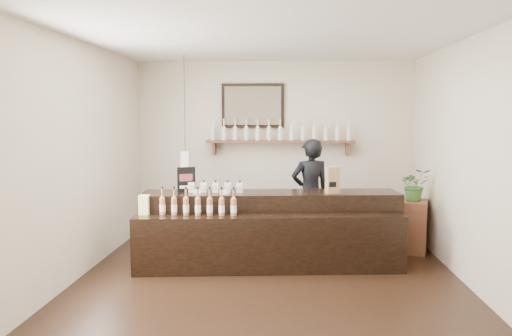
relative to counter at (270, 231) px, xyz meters
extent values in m
plane|color=black|center=(0.01, -0.58, -0.44)|extent=(5.00, 5.00, 0.00)
plane|color=beige|center=(0.01, 1.92, 0.96)|extent=(4.50, 0.00, 4.50)
plane|color=beige|center=(0.01, -3.08, 0.96)|extent=(4.50, 0.00, 4.50)
plane|color=beige|center=(-2.24, -0.58, 0.96)|extent=(0.00, 5.00, 5.00)
plane|color=beige|center=(2.26, -0.58, 0.96)|extent=(0.00, 5.00, 5.00)
plane|color=white|center=(0.01, -0.58, 2.36)|extent=(5.00, 5.00, 0.00)
cube|color=#56301D|center=(0.11, 1.79, 1.06)|extent=(2.40, 0.25, 0.04)
cube|color=#56301D|center=(-0.97, 1.82, 0.94)|extent=(0.04, 0.20, 0.20)
cube|color=#56301D|center=(1.19, 1.82, 0.94)|extent=(0.04, 0.20, 0.20)
cube|color=black|center=(-0.34, 1.89, 1.64)|extent=(1.02, 0.04, 0.72)
cube|color=#4E4032|center=(-0.34, 1.87, 1.64)|extent=(0.92, 0.01, 0.62)
cube|color=white|center=(-1.29, 1.02, 0.81)|extent=(0.12, 0.12, 0.28)
cylinder|color=black|center=(-1.29, 1.02, 1.66)|extent=(0.01, 0.01, 1.41)
cylinder|color=#DFEFC8|center=(-0.99, 1.79, 1.18)|extent=(0.07, 0.07, 0.20)
cone|color=#DFEFC8|center=(-0.99, 1.79, 1.31)|extent=(0.07, 0.07, 0.05)
cylinder|color=#DFEFC8|center=(-0.99, 1.79, 1.37)|extent=(0.02, 0.02, 0.07)
cylinder|color=gold|center=(-0.99, 1.79, 1.42)|extent=(0.03, 0.03, 0.02)
cylinder|color=white|center=(-0.99, 1.79, 1.16)|extent=(0.07, 0.07, 0.09)
cylinder|color=#DFEFC8|center=(-0.81, 1.79, 1.18)|extent=(0.07, 0.07, 0.20)
cone|color=#DFEFC8|center=(-0.81, 1.79, 1.31)|extent=(0.07, 0.07, 0.05)
cylinder|color=#DFEFC8|center=(-0.81, 1.79, 1.37)|extent=(0.02, 0.02, 0.07)
cylinder|color=gold|center=(-0.81, 1.79, 1.42)|extent=(0.03, 0.03, 0.02)
cylinder|color=white|center=(-0.81, 1.79, 1.16)|extent=(0.07, 0.07, 0.09)
cylinder|color=#DFEFC8|center=(-0.62, 1.79, 1.18)|extent=(0.07, 0.07, 0.20)
cone|color=#DFEFC8|center=(-0.62, 1.79, 1.31)|extent=(0.07, 0.07, 0.05)
cylinder|color=#DFEFC8|center=(-0.62, 1.79, 1.37)|extent=(0.02, 0.02, 0.07)
cylinder|color=gold|center=(-0.62, 1.79, 1.42)|extent=(0.03, 0.03, 0.02)
cylinder|color=white|center=(-0.62, 1.79, 1.16)|extent=(0.07, 0.07, 0.09)
cylinder|color=#DFEFC8|center=(-0.44, 1.79, 1.18)|extent=(0.07, 0.07, 0.20)
cone|color=#DFEFC8|center=(-0.44, 1.79, 1.31)|extent=(0.07, 0.07, 0.05)
cylinder|color=#DFEFC8|center=(-0.44, 1.79, 1.37)|extent=(0.02, 0.02, 0.07)
cylinder|color=gold|center=(-0.44, 1.79, 1.42)|extent=(0.03, 0.03, 0.02)
cylinder|color=white|center=(-0.44, 1.79, 1.16)|extent=(0.07, 0.07, 0.09)
cylinder|color=#DFEFC8|center=(-0.26, 1.79, 1.18)|extent=(0.07, 0.07, 0.20)
cone|color=#DFEFC8|center=(-0.26, 1.79, 1.31)|extent=(0.07, 0.07, 0.05)
cylinder|color=#DFEFC8|center=(-0.26, 1.79, 1.37)|extent=(0.02, 0.02, 0.07)
cylinder|color=gold|center=(-0.26, 1.79, 1.42)|extent=(0.03, 0.03, 0.02)
cylinder|color=white|center=(-0.26, 1.79, 1.16)|extent=(0.07, 0.07, 0.09)
cylinder|color=#DFEFC8|center=(-0.07, 1.79, 1.18)|extent=(0.07, 0.07, 0.20)
cone|color=#DFEFC8|center=(-0.07, 1.79, 1.31)|extent=(0.07, 0.07, 0.05)
cylinder|color=#DFEFC8|center=(-0.07, 1.79, 1.37)|extent=(0.02, 0.02, 0.07)
cylinder|color=gold|center=(-0.07, 1.79, 1.42)|extent=(0.03, 0.03, 0.02)
cylinder|color=white|center=(-0.07, 1.79, 1.16)|extent=(0.07, 0.07, 0.09)
cylinder|color=#DFEFC8|center=(0.11, 1.79, 1.18)|extent=(0.07, 0.07, 0.20)
cone|color=#DFEFC8|center=(0.11, 1.79, 1.31)|extent=(0.07, 0.07, 0.05)
cylinder|color=#DFEFC8|center=(0.11, 1.79, 1.37)|extent=(0.02, 0.02, 0.07)
cylinder|color=gold|center=(0.11, 1.79, 1.42)|extent=(0.03, 0.03, 0.02)
cylinder|color=white|center=(0.11, 1.79, 1.16)|extent=(0.07, 0.07, 0.09)
cylinder|color=#DFEFC8|center=(0.29, 1.79, 1.18)|extent=(0.07, 0.07, 0.20)
cone|color=#DFEFC8|center=(0.29, 1.79, 1.31)|extent=(0.07, 0.07, 0.05)
cylinder|color=#DFEFC8|center=(0.29, 1.79, 1.37)|extent=(0.02, 0.02, 0.07)
cylinder|color=gold|center=(0.29, 1.79, 1.42)|extent=(0.03, 0.03, 0.02)
cylinder|color=white|center=(0.29, 1.79, 1.16)|extent=(0.07, 0.07, 0.09)
cylinder|color=#DFEFC8|center=(0.48, 1.79, 1.18)|extent=(0.07, 0.07, 0.20)
cone|color=#DFEFC8|center=(0.48, 1.79, 1.31)|extent=(0.07, 0.07, 0.05)
cylinder|color=#DFEFC8|center=(0.48, 1.79, 1.37)|extent=(0.02, 0.02, 0.07)
cylinder|color=gold|center=(0.48, 1.79, 1.42)|extent=(0.03, 0.03, 0.02)
cylinder|color=white|center=(0.48, 1.79, 1.16)|extent=(0.07, 0.07, 0.09)
cylinder|color=#DFEFC8|center=(0.66, 1.79, 1.18)|extent=(0.07, 0.07, 0.20)
cone|color=#DFEFC8|center=(0.66, 1.79, 1.31)|extent=(0.07, 0.07, 0.05)
cylinder|color=#DFEFC8|center=(0.66, 1.79, 1.37)|extent=(0.02, 0.02, 0.07)
cylinder|color=gold|center=(0.66, 1.79, 1.42)|extent=(0.03, 0.03, 0.02)
cylinder|color=white|center=(0.66, 1.79, 1.16)|extent=(0.07, 0.07, 0.09)
cylinder|color=#DFEFC8|center=(0.84, 1.79, 1.18)|extent=(0.07, 0.07, 0.20)
cone|color=#DFEFC8|center=(0.84, 1.79, 1.31)|extent=(0.07, 0.07, 0.05)
cylinder|color=#DFEFC8|center=(0.84, 1.79, 1.37)|extent=(0.02, 0.02, 0.07)
cylinder|color=gold|center=(0.84, 1.79, 1.42)|extent=(0.03, 0.03, 0.02)
cylinder|color=white|center=(0.84, 1.79, 1.16)|extent=(0.07, 0.07, 0.09)
cylinder|color=#DFEFC8|center=(1.03, 1.79, 1.18)|extent=(0.07, 0.07, 0.20)
cone|color=#DFEFC8|center=(1.03, 1.79, 1.31)|extent=(0.07, 0.07, 0.05)
cylinder|color=#DFEFC8|center=(1.03, 1.79, 1.37)|extent=(0.02, 0.02, 0.07)
cylinder|color=gold|center=(1.03, 1.79, 1.42)|extent=(0.03, 0.03, 0.02)
cylinder|color=white|center=(1.03, 1.79, 1.16)|extent=(0.07, 0.07, 0.09)
cylinder|color=#DFEFC8|center=(1.21, 1.79, 1.18)|extent=(0.07, 0.07, 0.20)
cone|color=#DFEFC8|center=(1.21, 1.79, 1.31)|extent=(0.07, 0.07, 0.05)
cylinder|color=#DFEFC8|center=(1.21, 1.79, 1.37)|extent=(0.02, 0.02, 0.07)
cylinder|color=gold|center=(1.21, 1.79, 1.42)|extent=(0.03, 0.03, 0.02)
cylinder|color=white|center=(1.21, 1.79, 1.16)|extent=(0.07, 0.07, 0.09)
cube|color=black|center=(0.01, 0.12, 0.03)|extent=(3.36, 0.90, 0.93)
cube|color=black|center=(0.01, -0.32, -0.09)|extent=(3.34, 0.61, 0.70)
cube|color=white|center=(-0.92, -0.09, 0.52)|extent=(0.10, 0.04, 0.05)
cube|color=white|center=(-0.58, -0.09, 0.52)|extent=(0.10, 0.04, 0.05)
cube|color=#E0E48B|center=(-1.54, -0.32, 0.33)|extent=(0.12, 0.12, 0.12)
cube|color=#E0E48B|center=(-1.54, -0.32, 0.45)|extent=(0.12, 0.12, 0.12)
cube|color=#DFEFC8|center=(-1.02, 0.07, 0.56)|extent=(0.08, 0.08, 0.13)
cube|color=#CA9DA2|center=(-1.02, 0.03, 0.56)|extent=(0.07, 0.00, 0.06)
cylinder|color=black|center=(-1.02, 0.07, 0.63)|extent=(0.02, 0.02, 0.03)
cube|color=#DFEFC8|center=(-0.86, 0.07, 0.56)|extent=(0.08, 0.08, 0.13)
cube|color=#CA9DA2|center=(-0.86, 0.03, 0.56)|extent=(0.07, 0.00, 0.06)
cylinder|color=black|center=(-0.86, 0.07, 0.63)|extent=(0.02, 0.02, 0.03)
cube|color=#DFEFC8|center=(-0.71, 0.07, 0.56)|extent=(0.08, 0.08, 0.13)
cube|color=#CA9DA2|center=(-0.71, 0.03, 0.56)|extent=(0.07, 0.00, 0.06)
cylinder|color=black|center=(-0.71, 0.07, 0.63)|extent=(0.02, 0.02, 0.03)
cube|color=#DFEFC8|center=(-0.55, 0.07, 0.56)|extent=(0.08, 0.08, 0.13)
cube|color=#CA9DA2|center=(-0.55, 0.03, 0.56)|extent=(0.07, 0.00, 0.06)
cylinder|color=black|center=(-0.55, 0.07, 0.63)|extent=(0.02, 0.02, 0.03)
cube|color=#DFEFC8|center=(-0.39, 0.07, 0.56)|extent=(0.08, 0.08, 0.13)
cube|color=#CA9DA2|center=(-0.39, 0.03, 0.56)|extent=(0.07, 0.00, 0.06)
cylinder|color=black|center=(-0.39, 0.07, 0.63)|extent=(0.02, 0.02, 0.03)
cylinder|color=#A16236|center=(-1.31, -0.32, 0.37)|extent=(0.07, 0.07, 0.20)
cone|color=#A16236|center=(-1.31, -0.32, 0.50)|extent=(0.07, 0.07, 0.05)
cylinder|color=#A16236|center=(-1.31, -0.32, 0.56)|extent=(0.02, 0.02, 0.07)
cylinder|color=black|center=(-1.31, -0.32, 0.60)|extent=(0.03, 0.03, 0.02)
cylinder|color=white|center=(-1.31, -0.32, 0.35)|extent=(0.07, 0.07, 0.09)
cylinder|color=#A16236|center=(-1.17, -0.32, 0.37)|extent=(0.07, 0.07, 0.20)
cone|color=#A16236|center=(-1.17, -0.32, 0.50)|extent=(0.07, 0.07, 0.05)
cylinder|color=#A16236|center=(-1.17, -0.32, 0.56)|extent=(0.02, 0.02, 0.07)
cylinder|color=black|center=(-1.17, -0.32, 0.60)|extent=(0.03, 0.03, 0.02)
cylinder|color=white|center=(-1.17, -0.32, 0.35)|extent=(0.07, 0.07, 0.09)
cylinder|color=#A16236|center=(-1.02, -0.32, 0.37)|extent=(0.07, 0.07, 0.20)
cone|color=#A16236|center=(-1.02, -0.32, 0.50)|extent=(0.07, 0.07, 0.05)
cylinder|color=#A16236|center=(-1.02, -0.32, 0.56)|extent=(0.02, 0.02, 0.07)
cylinder|color=black|center=(-1.02, -0.32, 0.60)|extent=(0.03, 0.03, 0.02)
cylinder|color=white|center=(-1.02, -0.32, 0.35)|extent=(0.07, 0.07, 0.09)
cylinder|color=#A16236|center=(-0.87, -0.32, 0.37)|extent=(0.07, 0.07, 0.20)
cone|color=#A16236|center=(-0.87, -0.32, 0.50)|extent=(0.07, 0.07, 0.05)
cylinder|color=#A16236|center=(-0.87, -0.32, 0.56)|extent=(0.02, 0.02, 0.07)
cylinder|color=black|center=(-0.87, -0.32, 0.60)|extent=(0.03, 0.03, 0.02)
cylinder|color=white|center=(-0.87, -0.32, 0.35)|extent=(0.07, 0.07, 0.09)
cylinder|color=#A16236|center=(-0.73, -0.32, 0.37)|extent=(0.07, 0.07, 0.20)
cone|color=#A16236|center=(-0.73, -0.32, 0.50)|extent=(0.07, 0.07, 0.05)
cylinder|color=#A16236|center=(-0.73, -0.32, 0.56)|extent=(0.02, 0.02, 0.07)
cylinder|color=black|center=(-0.73, -0.32, 0.60)|extent=(0.03, 0.03, 0.02)
cylinder|color=white|center=(-0.73, -0.32, 0.35)|extent=(0.07, 0.07, 0.09)
cylinder|color=#A16236|center=(-0.58, -0.32, 0.37)|extent=(0.07, 0.07, 0.20)
cone|color=#A16236|center=(-0.58, -0.32, 0.50)|extent=(0.07, 0.07, 0.05)
cylinder|color=#A16236|center=(-0.58, -0.32, 0.56)|extent=(0.02, 0.02, 0.07)
cylinder|color=black|center=(-0.58, -0.32, 0.60)|extent=(0.03, 0.03, 0.02)
cylinder|color=white|center=(-0.58, -0.32, 0.35)|extent=(0.07, 0.07, 0.09)
cylinder|color=#A16236|center=(-0.43, -0.32, 0.37)|extent=(0.07, 0.07, 0.20)
cone|color=#A16236|center=(-0.43, -0.32, 0.50)|extent=(0.07, 0.07, 0.05)
cylinder|color=#A16236|center=(-0.43, -0.32, 0.56)|extent=(0.02, 0.02, 0.07)
cylinder|color=black|center=(-0.43, -0.32, 0.60)|extent=(0.03, 0.03, 0.02)
cylinder|color=white|center=(-0.43, -0.32, 0.35)|extent=(0.07, 0.07, 0.09)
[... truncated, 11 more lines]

